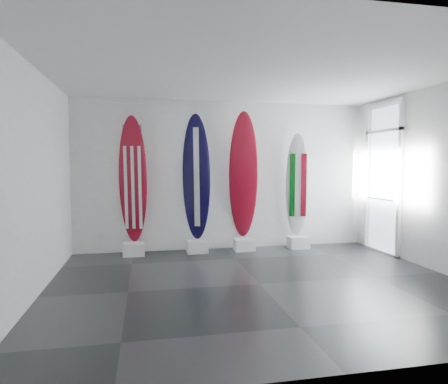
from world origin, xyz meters
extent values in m
plane|color=black|center=(0.00, 0.00, 0.00)|extent=(6.00, 6.00, 0.00)
plane|color=white|center=(0.00, 0.00, 3.00)|extent=(6.00, 6.00, 0.00)
plane|color=silver|center=(0.00, 2.50, 1.50)|extent=(6.00, 0.00, 6.00)
plane|color=silver|center=(0.00, -2.50, 1.50)|extent=(6.00, 0.00, 6.00)
plane|color=silver|center=(-3.00, 0.00, 1.50)|extent=(0.00, 5.00, 5.00)
plane|color=silver|center=(3.00, 0.00, 1.50)|extent=(0.00, 5.00, 5.00)
cube|color=white|center=(-1.83, 2.18, 0.12)|extent=(0.40, 0.30, 0.24)
ellipsoid|color=maroon|center=(-1.83, 2.28, 1.44)|extent=(0.57, 0.31, 2.41)
cube|color=white|center=(-0.62, 2.18, 0.12)|extent=(0.40, 0.30, 0.24)
ellipsoid|color=black|center=(-0.62, 2.28, 1.47)|extent=(0.59, 0.39, 2.47)
cube|color=white|center=(0.33, 2.18, 0.12)|extent=(0.40, 0.30, 0.24)
ellipsoid|color=maroon|center=(0.33, 2.28, 1.50)|extent=(0.66, 0.55, 2.54)
cube|color=white|center=(1.48, 2.18, 0.12)|extent=(0.40, 0.30, 0.24)
ellipsoid|color=silver|center=(1.48, 2.28, 1.30)|extent=(0.51, 0.32, 2.13)
cube|color=silver|center=(-2.45, 2.48, 0.35)|extent=(0.09, 0.02, 0.13)
camera|label=1|loc=(-1.59, -5.35, 1.72)|focal=31.40mm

